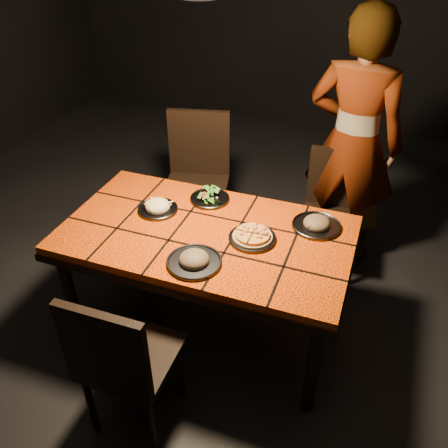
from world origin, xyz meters
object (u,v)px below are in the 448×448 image
(chair_far_left, at_px, (198,172))
(chair_near, at_px, (121,359))
(chair_far_right, at_px, (332,204))
(diner, at_px, (353,143))
(dining_table, at_px, (207,242))
(plate_pizza, at_px, (252,237))
(plate_pasta, at_px, (158,207))

(chair_far_left, bearing_deg, chair_near, -92.58)
(chair_far_right, distance_m, diner, 0.44)
(dining_table, bearing_deg, chair_near, -98.04)
(chair_near, bearing_deg, diner, -112.40)
(chair_far_left, bearing_deg, plate_pizza, -65.06)
(chair_far_left, xyz_separation_m, chair_far_right, (1.01, 0.02, -0.08))
(chair_near, xyz_separation_m, diner, (0.75, 1.87, 0.38))
(diner, xyz_separation_m, plate_pasta, (-0.98, -0.99, -0.13))
(dining_table, bearing_deg, chair_far_left, 115.94)
(chair_far_left, xyz_separation_m, plate_pizza, (0.70, -0.88, 0.19))
(chair_far_right, bearing_deg, chair_far_left, 178.66)
(chair_near, relative_size, diner, 0.51)
(plate_pizza, bearing_deg, plate_pasta, 172.58)
(chair_near, xyz_separation_m, chair_far_right, (0.69, 1.70, -0.03))
(dining_table, relative_size, chair_far_left, 1.59)
(dining_table, height_order, plate_pasta, plate_pasta)
(diner, relative_size, plate_pasta, 7.63)
(diner, bearing_deg, chair_far_right, 79.13)
(plate_pizza, bearing_deg, chair_far_left, 128.44)
(chair_near, xyz_separation_m, chair_far_left, (-0.32, 1.68, 0.05))
(chair_near, height_order, chair_far_right, chair_near)
(plate_pasta, bearing_deg, dining_table, -15.22)
(plate_pizza, bearing_deg, diner, 70.83)
(chair_far_right, relative_size, plate_pizza, 3.38)
(diner, xyz_separation_m, plate_pizza, (-0.37, -1.07, -0.14))
(chair_far_right, height_order, plate_pizza, chair_far_right)
(dining_table, distance_m, chair_far_right, 1.09)
(chair_near, bearing_deg, chair_far_left, -79.74)
(chair_far_left, distance_m, diner, 1.13)
(chair_near, height_order, plate_pizza, chair_near)
(chair_far_left, bearing_deg, plate_pasta, -97.10)
(chair_far_left, distance_m, plate_pasta, 0.83)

